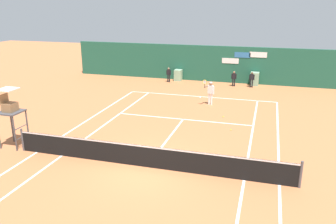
% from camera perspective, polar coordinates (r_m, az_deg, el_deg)
% --- Properties ---
extents(ground_plane, '(80.00, 80.00, 0.01)m').
position_cam_1_polar(ground_plane, '(15.13, -2.84, -8.05)').
color(ground_plane, '#C67042').
extents(tennis_net, '(12.10, 0.10, 1.07)m').
position_cam_1_polar(tennis_net, '(14.42, -3.62, -7.18)').
color(tennis_net, '#4C4C51').
rests_on(tennis_net, ground_plane).
extents(sponsor_back_wall, '(25.00, 1.02, 3.04)m').
position_cam_1_polar(sponsor_back_wall, '(30.03, 7.51, 7.76)').
color(sponsor_back_wall, '#1E5642').
rests_on(sponsor_back_wall, ground_plane).
extents(umpire_chair, '(1.00, 1.00, 2.80)m').
position_cam_1_polar(umpire_chair, '(17.58, -24.50, 0.41)').
color(umpire_chair, '#47474C').
rests_on(umpire_chair, ground_plane).
extents(player_on_baseline, '(0.73, 0.64, 1.78)m').
position_cam_1_polar(player_on_baseline, '(23.11, 6.96, 3.43)').
color(player_on_baseline, white).
rests_on(player_on_baseline, ground_plane).
extents(ball_kid_centre_post, '(0.41, 0.20, 1.25)m').
position_cam_1_polar(ball_kid_centre_post, '(29.66, 0.11, 6.30)').
color(ball_kid_centre_post, black).
rests_on(ball_kid_centre_post, ground_plane).
extents(ball_kid_right_post, '(0.41, 0.19, 1.25)m').
position_cam_1_polar(ball_kid_right_post, '(28.56, 13.58, 5.36)').
color(ball_kid_right_post, black).
rests_on(ball_kid_right_post, ground_plane).
extents(ball_kid_left_post, '(0.41, 0.17, 1.24)m').
position_cam_1_polar(ball_kid_left_post, '(28.66, 10.76, 5.57)').
color(ball_kid_left_post, black).
rests_on(ball_kid_left_post, ground_plane).
extents(tennis_ball_near_service_line, '(0.07, 0.07, 0.07)m').
position_cam_1_polar(tennis_ball_near_service_line, '(20.91, 9.05, -0.76)').
color(tennis_ball_near_service_line, '#CCE033').
rests_on(tennis_ball_near_service_line, ground_plane).
extents(tennis_ball_mid_court, '(0.07, 0.07, 0.07)m').
position_cam_1_polar(tennis_ball_mid_court, '(18.86, 10.28, -2.89)').
color(tennis_ball_mid_court, '#CCE033').
rests_on(tennis_ball_mid_court, ground_plane).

